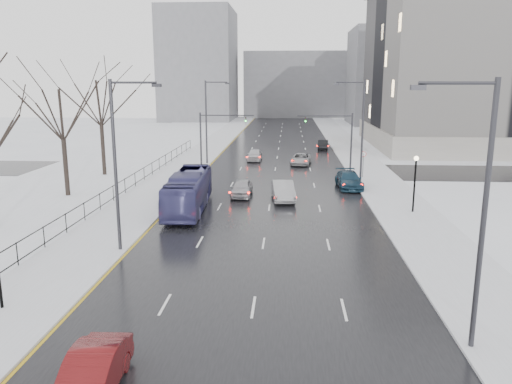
% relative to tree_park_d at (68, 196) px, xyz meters
% --- Properties ---
extents(road, '(16.00, 150.00, 0.04)m').
position_rel_tree_park_d_xyz_m(road, '(17.80, 26.00, 0.02)').
color(road, black).
rests_on(road, ground).
extents(cross_road, '(130.00, 10.00, 0.04)m').
position_rel_tree_park_d_xyz_m(cross_road, '(17.80, 14.00, 0.02)').
color(cross_road, black).
rests_on(cross_road, ground).
extents(sidewalk_left, '(5.00, 150.00, 0.16)m').
position_rel_tree_park_d_xyz_m(sidewalk_left, '(7.30, 26.00, 0.08)').
color(sidewalk_left, silver).
rests_on(sidewalk_left, ground).
extents(sidewalk_right, '(5.00, 150.00, 0.16)m').
position_rel_tree_park_d_xyz_m(sidewalk_right, '(28.30, 26.00, 0.08)').
color(sidewalk_right, silver).
rests_on(sidewalk_right, ground).
extents(park_strip, '(14.00, 150.00, 0.12)m').
position_rel_tree_park_d_xyz_m(park_strip, '(-2.20, 26.00, 0.06)').
color(park_strip, white).
rests_on(park_strip, ground).
extents(tree_park_d, '(8.75, 8.75, 12.50)m').
position_rel_tree_park_d_xyz_m(tree_park_d, '(0.00, 0.00, 0.00)').
color(tree_park_d, black).
rests_on(tree_park_d, ground).
extents(tree_park_e, '(9.45, 9.45, 13.50)m').
position_rel_tree_park_d_xyz_m(tree_park_e, '(-0.40, 10.00, 0.00)').
color(tree_park_e, black).
rests_on(tree_park_e, ground).
extents(iron_fence, '(0.06, 70.00, 1.30)m').
position_rel_tree_park_d_xyz_m(iron_fence, '(4.80, -4.00, 0.91)').
color(iron_fence, black).
rests_on(iron_fence, sidewalk_left).
extents(streetlight_r_near, '(2.95, 0.25, 10.00)m').
position_rel_tree_park_d_xyz_m(streetlight_r_near, '(25.97, -24.00, 5.62)').
color(streetlight_r_near, '#2D2D33').
rests_on(streetlight_r_near, ground).
extents(streetlight_r_mid, '(2.95, 0.25, 10.00)m').
position_rel_tree_park_d_xyz_m(streetlight_r_mid, '(25.97, 6.00, 5.62)').
color(streetlight_r_mid, '#2D2D33').
rests_on(streetlight_r_mid, ground).
extents(streetlight_l_near, '(2.95, 0.25, 10.00)m').
position_rel_tree_park_d_xyz_m(streetlight_l_near, '(9.63, -14.00, 5.62)').
color(streetlight_l_near, '#2D2D33').
rests_on(streetlight_l_near, ground).
extents(streetlight_l_far, '(2.95, 0.25, 10.00)m').
position_rel_tree_park_d_xyz_m(streetlight_l_far, '(9.63, 18.00, 5.62)').
color(streetlight_l_far, '#2D2D33').
rests_on(streetlight_l_far, ground).
extents(lamppost_r_mid, '(0.36, 0.36, 4.28)m').
position_rel_tree_park_d_xyz_m(lamppost_r_mid, '(28.80, -4.00, 2.94)').
color(lamppost_r_mid, black).
rests_on(lamppost_r_mid, sidewalk_right).
extents(mast_signal_right, '(6.10, 0.33, 6.50)m').
position_rel_tree_park_d_xyz_m(mast_signal_right, '(25.13, 14.00, 4.11)').
color(mast_signal_right, '#2D2D33').
rests_on(mast_signal_right, ground).
extents(mast_signal_left, '(6.10, 0.33, 6.50)m').
position_rel_tree_park_d_xyz_m(mast_signal_left, '(10.47, 14.00, 4.11)').
color(mast_signal_left, '#2D2D33').
rests_on(mast_signal_left, ground).
extents(no_uturn_sign, '(0.60, 0.06, 2.70)m').
position_rel_tree_park_d_xyz_m(no_uturn_sign, '(27.00, 10.00, 2.30)').
color(no_uturn_sign, '#2D2D33').
rests_on(no_uturn_sign, sidewalk_right).
extents(civic_building, '(41.00, 31.00, 24.80)m').
position_rel_tree_park_d_xyz_m(civic_building, '(52.80, 38.00, 11.21)').
color(civic_building, gray).
rests_on(civic_building, ground).
extents(bldg_far_right, '(24.00, 20.00, 22.00)m').
position_rel_tree_park_d_xyz_m(bldg_far_right, '(45.80, 81.00, 11.00)').
color(bldg_far_right, slate).
rests_on(bldg_far_right, ground).
extents(bldg_far_left, '(18.00, 22.00, 28.00)m').
position_rel_tree_park_d_xyz_m(bldg_far_left, '(-4.20, 91.00, 14.00)').
color(bldg_far_left, slate).
rests_on(bldg_far_left, ground).
extents(bldg_far_center, '(30.00, 18.00, 18.00)m').
position_rel_tree_park_d_xyz_m(bldg_far_center, '(21.80, 106.00, 9.00)').
color(bldg_far_center, slate).
rests_on(bldg_far_center, ground).
extents(sedan_left_near, '(1.71, 4.46, 1.45)m').
position_rel_tree_park_d_xyz_m(sedan_left_near, '(13.12, -27.69, 0.77)').
color(sedan_left_near, '#5A0F11').
rests_on(sedan_left_near, road).
extents(bus, '(3.01, 10.79, 2.98)m').
position_rel_tree_park_d_xyz_m(bus, '(11.55, -4.11, 1.53)').
color(bus, navy).
rests_on(bus, road).
extents(sedan_center_near, '(1.79, 4.29, 1.45)m').
position_rel_tree_park_d_xyz_m(sedan_center_near, '(15.25, 0.98, 0.77)').
color(sedan_center_near, '#A2A1A5').
rests_on(sedan_center_near, road).
extents(sedan_right_near, '(2.24, 5.13, 1.64)m').
position_rel_tree_park_d_xyz_m(sedan_right_near, '(18.86, -0.26, 0.86)').
color(sedan_right_near, gray).
rests_on(sedan_right_near, road).
extents(sedan_right_cross, '(2.80, 5.02, 1.33)m').
position_rel_tree_park_d_xyz_m(sedan_right_cross, '(20.80, 18.43, 0.70)').
color(sedan_right_cross, '#9F9FA2').
rests_on(sedan_right_cross, road).
extents(sedan_right_far, '(2.40, 5.40, 1.54)m').
position_rel_tree_park_d_xyz_m(sedan_right_far, '(25.00, 5.03, 0.81)').
color(sedan_right_far, '#173245').
rests_on(sedan_right_far, road).
extents(sedan_center_far, '(1.80, 4.39, 1.49)m').
position_rel_tree_park_d_xyz_m(sedan_center_far, '(14.99, 21.29, 0.79)').
color(sedan_center_far, '#B7B7BB').
rests_on(sedan_center_far, road).
extents(sedan_right_distant, '(1.79, 4.25, 1.37)m').
position_rel_tree_park_d_xyz_m(sedan_right_distant, '(24.38, 32.56, 0.72)').
color(sedan_right_distant, black).
rests_on(sedan_right_distant, road).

